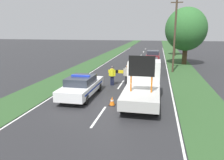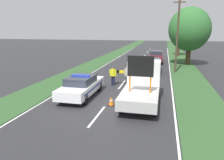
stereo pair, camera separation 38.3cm
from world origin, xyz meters
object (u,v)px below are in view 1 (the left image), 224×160
at_px(police_car, 82,86).
at_px(utility_pole, 175,33).
at_px(traffic_cone_near_truck, 130,87).
at_px(queued_car_sedan_black, 149,65).
at_px(queued_car_wagon_maroon, 153,56).
at_px(traffic_cone_near_police, 152,84).
at_px(traffic_cone_behind_barrier, 63,94).
at_px(pedestrian_civilian, 127,74).
at_px(roadside_tree_near_right, 188,24).
at_px(police_officer, 112,74).
at_px(roadside_tree_mid_left, 176,24).
at_px(work_truck, 143,83).
at_px(traffic_cone_centre_front, 112,101).
at_px(road_barrier, 123,73).
at_px(roadside_tree_near_left, 186,29).

relative_size(police_car, utility_pole, 0.63).
relative_size(traffic_cone_near_truck, utility_pole, 0.07).
bearing_deg(queued_car_sedan_black, queued_car_wagon_maroon, -91.45).
distance_m(traffic_cone_near_police, traffic_cone_behind_barrier, 6.81).
xyz_separation_m(pedestrian_civilian, roadside_tree_near_right, (5.80, 12.67, 4.11)).
bearing_deg(queued_car_sedan_black, pedestrian_civilian, 77.52).
distance_m(police_officer, queued_car_sedan_black, 7.03).
distance_m(police_officer, roadside_tree_near_right, 14.99).
bearing_deg(roadside_tree_near_right, roadside_tree_mid_left, 94.29).
xyz_separation_m(work_truck, roadside_tree_near_right, (4.34, 15.99, 3.99)).
relative_size(police_car, roadside_tree_near_right, 0.70).
bearing_deg(queued_car_wagon_maroon, work_truck, 89.38).
relative_size(traffic_cone_centre_front, queued_car_sedan_black, 0.12).
bearing_deg(traffic_cone_centre_front, police_car, 150.94).
bearing_deg(traffic_cone_near_truck, traffic_cone_centre_front, -100.05).
height_order(traffic_cone_centre_front, roadside_tree_near_right, roadside_tree_near_right).
relative_size(road_barrier, roadside_tree_near_right, 0.36).
bearing_deg(work_truck, queued_car_sedan_black, -89.22).
bearing_deg(roadside_tree_near_left, pedestrian_civilian, -113.87).
xyz_separation_m(traffic_cone_centre_front, roadside_tree_near_right, (6.06, 17.28, 4.87)).
bearing_deg(traffic_cone_centre_front, roadside_tree_near_left, 71.23).
xyz_separation_m(traffic_cone_centre_front, roadside_tree_near_left, (5.88, 17.29, 4.22)).
bearing_deg(traffic_cone_near_police, traffic_cone_near_truck, -148.99).
xyz_separation_m(work_truck, police_officer, (-2.71, 3.45, -0.23)).
height_order(police_car, traffic_cone_near_truck, police_car).
bearing_deg(traffic_cone_behind_barrier, queued_car_sedan_black, 62.92).
relative_size(pedestrian_civilian, traffic_cone_near_police, 2.78).
distance_m(road_barrier, traffic_cone_near_police, 2.52).
height_order(road_barrier, pedestrian_civilian, pedestrian_civilian).
height_order(police_car, roadside_tree_near_right, roadside_tree_near_right).
bearing_deg(traffic_cone_centre_front, traffic_cone_behind_barrier, 165.74).
relative_size(police_car, pedestrian_civilian, 2.85).
relative_size(traffic_cone_near_police, traffic_cone_centre_front, 1.17).
distance_m(police_officer, traffic_cone_behind_barrier, 4.66).
bearing_deg(queued_car_wagon_maroon, police_officer, 77.84).
xyz_separation_m(pedestrian_civilian, utility_pole, (3.91, 6.96, 3.03)).
xyz_separation_m(police_car, pedestrian_civilian, (2.64, 3.29, 0.29)).
bearing_deg(queued_car_wagon_maroon, roadside_tree_mid_left, -111.17).
xyz_separation_m(pedestrian_civilian, traffic_cone_near_police, (1.94, -0.07, -0.71)).
bearing_deg(traffic_cone_near_police, work_truck, -98.46).
height_order(pedestrian_civilian, traffic_cone_centre_front, pedestrian_civilian).
height_order(traffic_cone_centre_front, utility_pole, utility_pole).
bearing_deg(roadside_tree_near_left, roadside_tree_near_right, -0.67).
bearing_deg(queued_car_wagon_maroon, traffic_cone_centre_front, 84.01).
distance_m(traffic_cone_behind_barrier, roadside_tree_near_left, 19.37).
bearing_deg(utility_pole, roadside_tree_near_right, 71.74).
bearing_deg(work_truck, queued_car_wagon_maroon, -89.80).
relative_size(traffic_cone_behind_barrier, roadside_tree_mid_left, 0.07).
bearing_deg(traffic_cone_near_truck, roadside_tree_near_right, 68.38).
distance_m(pedestrian_civilian, roadside_tree_mid_left, 23.37).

